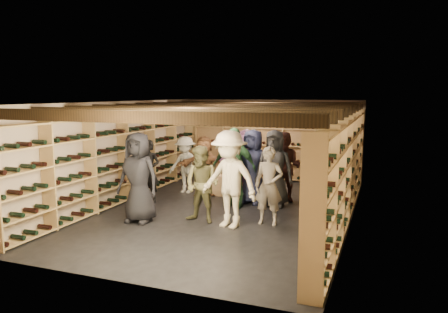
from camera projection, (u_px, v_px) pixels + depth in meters
ground at (223, 210)px, 9.76m from camera, size 8.00×8.00×0.00m
walls at (223, 157)px, 9.59m from camera, size 5.52×8.02×2.40m
ceiling at (223, 102)px, 9.41m from camera, size 5.50×8.00×0.01m
ceiling_joists at (223, 109)px, 9.43m from camera, size 5.40×7.12×0.18m
wine_rack_left at (124, 157)px, 10.50m from camera, size 0.32×7.50×2.15m
wine_rack_right at (343, 170)px, 8.71m from camera, size 0.32×7.50×2.15m
wine_rack_back at (268, 144)px, 13.15m from camera, size 4.70×0.30×2.15m
crate_stack_left at (223, 185)px, 11.16m from camera, size 0.53×0.37×0.51m
crate_stack_right at (233, 187)px, 11.03m from camera, size 0.53×0.37×0.51m
crate_loose at (262, 185)px, 12.04m from camera, size 0.54×0.39×0.17m
person_0 at (138, 177)px, 8.77m from camera, size 0.90×0.59×1.83m
person_1 at (149, 171)px, 10.35m from camera, size 0.56×0.38×1.51m
person_2 at (202, 185)px, 8.75m from camera, size 0.83×0.69×1.56m
person_3 at (229, 179)px, 8.42m from camera, size 1.36×0.98×1.89m
person_4 at (326, 178)px, 9.23m from camera, size 0.99×0.48×1.63m
person_5 at (204, 166)px, 11.08m from camera, size 1.48×0.89×1.52m
person_6 at (253, 167)px, 10.28m from camera, size 0.95×0.71×1.76m
person_7 at (269, 186)px, 8.62m from camera, size 0.58×0.39×1.56m
person_8 at (285, 167)px, 10.46m from camera, size 0.92×0.78×1.68m
person_9 at (185, 165)px, 11.40m from camera, size 1.01×0.64×1.48m
person_10 at (234, 167)px, 9.96m from camera, size 1.10×0.54×1.83m
person_11 at (245, 164)px, 10.81m from camera, size 1.67×0.81×1.73m
person_12 at (274, 168)px, 10.00m from camera, size 0.89×0.60×1.77m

